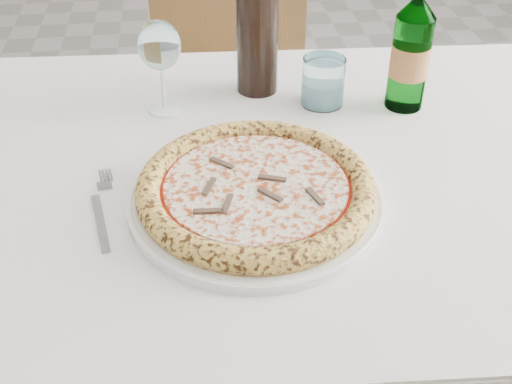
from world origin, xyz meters
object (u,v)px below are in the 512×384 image
Objects in this scene: wine_glass at (159,48)px; tumbler at (323,84)px; chair_far at (228,61)px; plate at (256,198)px; wine_bottle at (257,22)px; dining_table at (248,211)px; pizza at (256,188)px; beer_bottle at (411,52)px.

tumbler is at bearing -2.36° from wine_glass.
chair_far reaches higher than plate.
wine_glass is 0.18m from wine_bottle.
dining_table is 0.14m from plate.
wine_glass is (-0.16, -0.65, 0.34)m from chair_far.
chair_far is 3.08× the size of wine_bottle.
tumbler is 0.28× the size of wine_bottle.
tumbler reaches higher than dining_table.
wine_glass is (-0.12, 0.29, 0.09)m from pizza.
tumbler is at bearing -31.64° from wine_bottle.
plate is at bearing -139.62° from beer_bottle.
wine_glass is at bearing -162.06° from wine_bottle.
chair_far is 0.69m from wine_bottle.
chair_far is at bearing 110.22° from beer_bottle.
dining_table is at bearing 90.00° from plate.
beer_bottle is at bearing 40.38° from pizza.
pizza is (-0.00, -0.10, 0.12)m from dining_table.
pizza is 2.06× the size of wine_glass.
wine_glass reaches higher than plate.
beer_bottle is (0.29, 0.15, 0.19)m from dining_table.
tumbler reaches higher than pizza.
plate is 0.36m from wine_bottle.
wine_glass is at bearing 113.40° from pizza.
chair_far is 2.58× the size of plate.
dining_table is 4.77× the size of wine_bottle.
pizza is at bearing -66.60° from wine_glass.
chair_far is at bearing 76.13° from wine_glass.
chair_far is 3.68× the size of beer_bottle.
pizza is 0.36m from wine_bottle.
wine_glass is at bearing -103.87° from chair_far.
dining_table is 0.33m from wine_bottle.
tumbler is 0.16m from beer_bottle.
wine_bottle reaches higher than chair_far.
dining_table is at bearing -92.55° from chair_far.
dining_table is 5.69× the size of beer_bottle.
tumbler is 0.33× the size of beer_bottle.
plate is 1.19× the size of wine_bottle.
chair_far is 11.04× the size of tumbler.
chair_far is (0.04, 0.84, -0.13)m from dining_table.
dining_table is 0.85m from chair_far.
plate reaches higher than dining_table.
wine_bottle is (0.17, 0.05, 0.01)m from wine_glass.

